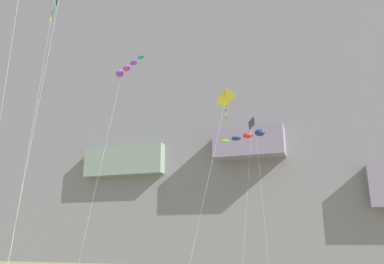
{
  "coord_description": "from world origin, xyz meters",
  "views": [
    {
      "loc": [
        9.16,
        -6.05,
        3.64
      ],
      "look_at": [
        -1.07,
        24.02,
        12.7
      ],
      "focal_mm": 35.21,
      "sensor_mm": 36.0,
      "label": 1
    }
  ],
  "objects_px": {
    "kite_windsock_high_center": "(126,69)",
    "kite_diamond_front_field": "(251,129)",
    "kite_banner_mid_right": "(53,14)",
    "kite_windsock_upper_right": "(249,135)",
    "kite_diamond_far_left": "(224,108)"
  },
  "relations": [
    {
      "from": "kite_windsock_upper_right",
      "to": "kite_windsock_high_center",
      "type": "bearing_deg",
      "value": -146.48
    },
    {
      "from": "kite_banner_mid_right",
      "to": "kite_diamond_far_left",
      "type": "relative_size",
      "value": 1.7
    },
    {
      "from": "kite_banner_mid_right",
      "to": "kite_diamond_front_field",
      "type": "bearing_deg",
      "value": 46.02
    },
    {
      "from": "kite_banner_mid_right",
      "to": "kite_diamond_far_left",
      "type": "distance_m",
      "value": 18.3
    },
    {
      "from": "kite_banner_mid_right",
      "to": "kite_diamond_far_left",
      "type": "xyz_separation_m",
      "value": [
        15.12,
        1.04,
        -10.26
      ]
    },
    {
      "from": "kite_windsock_high_center",
      "to": "kite_diamond_front_field",
      "type": "xyz_separation_m",
      "value": [
        12.77,
        5.19,
        -6.76
      ]
    },
    {
      "from": "kite_windsock_high_center",
      "to": "kite_windsock_upper_right",
      "type": "bearing_deg",
      "value": 33.52
    },
    {
      "from": "kite_windsock_high_center",
      "to": "kite_banner_mid_right",
      "type": "bearing_deg",
      "value": -100.82
    },
    {
      "from": "kite_windsock_high_center",
      "to": "kite_diamond_front_field",
      "type": "height_order",
      "value": "kite_windsock_high_center"
    },
    {
      "from": "kite_diamond_front_field",
      "to": "kite_diamond_far_left",
      "type": "distance_m",
      "value": 14.38
    },
    {
      "from": "kite_windsock_high_center",
      "to": "kite_windsock_upper_right",
      "type": "distance_m",
      "value": 15.85
    },
    {
      "from": "kite_windsock_upper_right",
      "to": "kite_banner_mid_right",
      "type": "relative_size",
      "value": 0.66
    },
    {
      "from": "kite_windsock_upper_right",
      "to": "kite_banner_mid_right",
      "type": "distance_m",
      "value": 24.03
    },
    {
      "from": "kite_banner_mid_right",
      "to": "kite_diamond_front_field",
      "type": "xyz_separation_m",
      "value": [
        14.68,
        15.22,
        -7.91
      ]
    },
    {
      "from": "kite_windsock_high_center",
      "to": "kite_diamond_front_field",
      "type": "distance_m",
      "value": 15.35
    }
  ]
}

